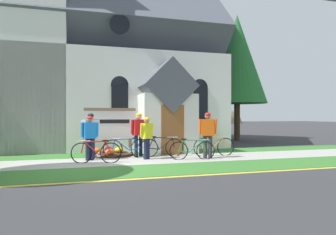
{
  "coord_description": "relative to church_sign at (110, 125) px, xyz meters",
  "views": [
    {
      "loc": [
        -0.44,
        -9.73,
        1.63
      ],
      "look_at": [
        3.07,
        2.46,
        1.57
      ],
      "focal_mm": 32.6,
      "sensor_mm": 36.0,
      "label": 1
    }
  ],
  "objects": [
    {
      "name": "cyclist_in_green_jersey",
      "position": [
        -0.83,
        -1.06,
        -0.25
      ],
      "size": [
        0.67,
        0.34,
        1.74
      ],
      "color": "#191E38",
      "rests_on": "ground"
    },
    {
      "name": "bicycle_blue",
      "position": [
        2.82,
        -2.21,
        -0.91
      ],
      "size": [
        1.68,
        0.39,
        0.81
      ],
      "color": "black",
      "rests_on": "ground"
    },
    {
      "name": "church_lawn",
      "position": [
        0.52,
        0.12,
        -1.27
      ],
      "size": [
        24.0,
        1.73,
        0.01
      ],
      "primitive_type": "cube",
      "color": "#38722D",
      "rests_on": "ground"
    },
    {
      "name": "grass_verge",
      "position": [
        0.52,
        -3.95,
        -1.27
      ],
      "size": [
        32.0,
        2.04,
        0.01
      ],
      "primitive_type": "cube",
      "color": "#38722D",
      "rests_on": "ground"
    },
    {
      "name": "cyclist_in_blue_jersey",
      "position": [
        1.2,
        -1.67,
        -0.36
      ],
      "size": [
        0.55,
        0.51,
        1.59
      ],
      "color": "#191E38",
      "rests_on": "ground"
    },
    {
      "name": "ground",
      "position": [
        -0.76,
        0.82,
        -1.28
      ],
      "size": [
        140.0,
        140.0,
        0.0
      ],
      "primitive_type": "plane",
      "color": "#333335"
    },
    {
      "name": "cyclist_in_red_jersey",
      "position": [
        3.52,
        -2.05,
        -0.23
      ],
      "size": [
        0.65,
        0.35,
        1.77
      ],
      "color": "#2D2D33",
      "rests_on": "ground"
    },
    {
      "name": "church_building",
      "position": [
        0.12,
        5.69,
        3.4
      ],
      "size": [
        11.71,
        12.12,
        13.15
      ],
      "color": "white",
      "rests_on": "ground"
    },
    {
      "name": "bicycle_silver",
      "position": [
        4.05,
        -1.47,
        -0.89
      ],
      "size": [
        1.78,
        0.1,
        0.85
      ],
      "color": "black",
      "rests_on": "ground"
    },
    {
      "name": "sidewalk_slab",
      "position": [
        0.52,
        -1.84,
        -1.27
      ],
      "size": [
        32.0,
        2.18,
        0.01
      ],
      "primitive_type": "cube",
      "color": "#A8A59E",
      "rests_on": "ground"
    },
    {
      "name": "roadside_conifer",
      "position": [
        8.97,
        5.55,
        4.19
      ],
      "size": [
        3.96,
        3.96,
        8.48
      ],
      "color": "#3D2D1E",
      "rests_on": "ground"
    },
    {
      "name": "distant_hill",
      "position": [
        -1.66,
        62.44,
        -1.28
      ],
      "size": [
        82.55,
        48.58,
        18.08
      ],
      "primitive_type": "ellipsoid",
      "color": "#847A5B",
      "rests_on": "ground"
    },
    {
      "name": "church_sign",
      "position": [
        0.0,
        0.0,
        0.0
      ],
      "size": [
        2.13,
        0.13,
        1.97
      ],
      "color": "#7F6047",
      "rests_on": "ground"
    },
    {
      "name": "flower_bed",
      "position": [
        -0.03,
        -0.23,
        -1.18
      ],
      "size": [
        1.81,
        1.81,
        0.34
      ],
      "color": "#382319",
      "rests_on": "ground"
    },
    {
      "name": "curb_paint_stripe",
      "position": [
        0.52,
        -5.12,
        -1.27
      ],
      "size": [
        28.0,
        0.16,
        0.01
      ],
      "primitive_type": "cube",
      "color": "yellow",
      "rests_on": "ground"
    },
    {
      "name": "bicycle_green",
      "position": [
        0.53,
        -1.13,
        -0.89
      ],
      "size": [
        1.82,
        0.12,
        0.82
      ],
      "color": "black",
      "rests_on": "ground"
    },
    {
      "name": "cyclist_in_white_jersey",
      "position": [
        -0.87,
        -1.38,
        -0.33
      ],
      "size": [
        0.63,
        0.37,
        1.63
      ],
      "color": "#191E38",
      "rests_on": "ground"
    },
    {
      "name": "cyclist_in_yellow_jersey",
      "position": [
        1.04,
        -0.9,
        -0.24
      ],
      "size": [
        0.65,
        0.4,
        1.75
      ],
      "color": "#191E38",
      "rests_on": "ground"
    },
    {
      "name": "bicycle_black",
      "position": [
        -0.67,
        -2.12,
        -0.9
      ],
      "size": [
        1.7,
        0.42,
        0.83
      ],
      "color": "black",
      "rests_on": "ground"
    },
    {
      "name": "bicycle_orange",
      "position": [
        1.93,
        -1.1,
        -0.89
      ],
      "size": [
        1.77,
        0.24,
        0.85
      ],
      "color": "black",
      "rests_on": "ground"
    }
  ]
}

